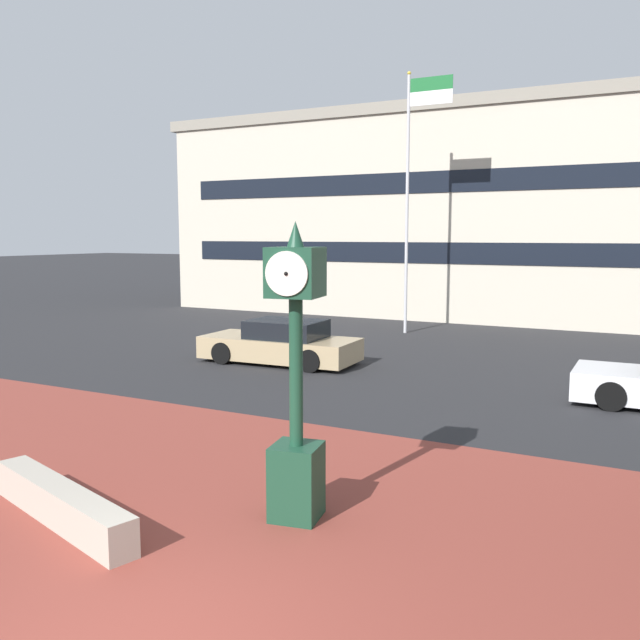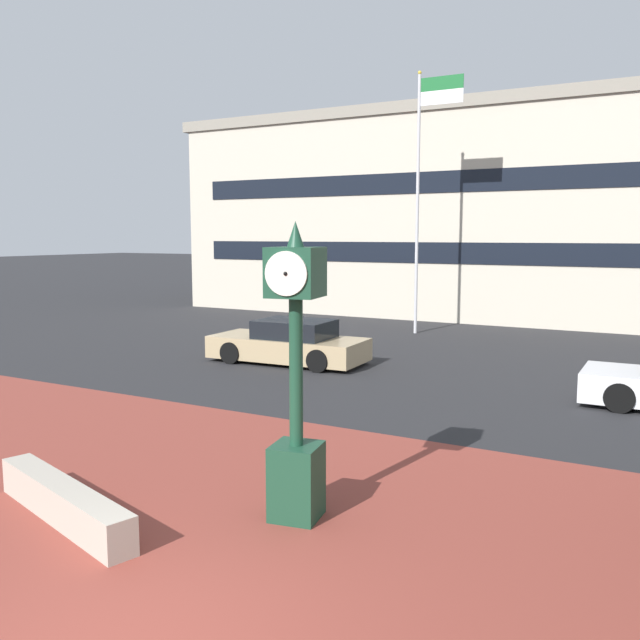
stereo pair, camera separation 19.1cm
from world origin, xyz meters
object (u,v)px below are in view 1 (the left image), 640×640
(street_clock, at_px, (296,390))
(flagpole_primary, at_px, (412,181))
(car_street_mid, at_px, (281,344))
(civic_building, at_px, (493,215))

(street_clock, height_order, flagpole_primary, flagpole_primary)
(car_street_mid, height_order, civic_building, civic_building)
(car_street_mid, relative_size, flagpole_primary, 0.48)
(car_street_mid, relative_size, civic_building, 0.15)
(flagpole_primary, height_order, civic_building, flagpole_primary)
(flagpole_primary, relative_size, civic_building, 0.32)
(street_clock, bearing_deg, car_street_mid, 111.81)
(street_clock, relative_size, civic_building, 0.13)
(street_clock, height_order, civic_building, civic_building)
(flagpole_primary, bearing_deg, civic_building, 84.57)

